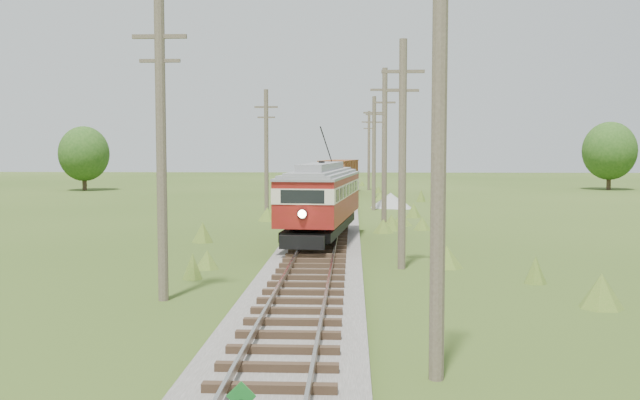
{
  "coord_description": "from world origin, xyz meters",
  "views": [
    {
      "loc": [
        1.45,
        -8.8,
        4.52
      ],
      "look_at": [
        0.0,
        22.58,
        2.28
      ],
      "focal_mm": 40.0,
      "sensor_mm": 36.0,
      "label": 1
    }
  ],
  "objects": [
    {
      "name": "railbed_main",
      "position": [
        0.0,
        34.0,
        0.19
      ],
      "size": [
        3.6,
        96.0,
        0.57
      ],
      "color": "#605B54",
      "rests_on": "ground"
    },
    {
      "name": "streetcar",
      "position": [
        -0.0,
        24.32,
        2.39
      ],
      "size": [
        3.59,
        11.08,
        5.01
      ],
      "rotation": [
        0.0,
        0.0,
        -0.1
      ],
      "color": "black",
      "rests_on": "ground"
    },
    {
      "name": "gondola",
      "position": [
        0.0,
        64.73,
        2.09
      ],
      "size": [
        4.12,
        8.86,
        2.83
      ],
      "rotation": [
        0.0,
        0.0,
        -0.16
      ],
      "color": "black",
      "rests_on": "ground"
    },
    {
      "name": "gravel_pile",
      "position": [
        4.49,
        46.24,
        0.54
      ],
      "size": [
        3.18,
        3.37,
        1.16
      ],
      "color": "gray",
      "rests_on": "ground"
    },
    {
      "name": "utility_pole_r_1",
      "position": [
        3.1,
        5.0,
        4.4
      ],
      "size": [
        0.3,
        0.3,
        8.8
      ],
      "color": "brown",
      "rests_on": "ground"
    },
    {
      "name": "utility_pole_r_2",
      "position": [
        3.3,
        18.0,
        4.42
      ],
      "size": [
        1.6,
        0.3,
        8.6
      ],
      "color": "brown",
      "rests_on": "ground"
    },
    {
      "name": "utility_pole_r_3",
      "position": [
        3.2,
        31.0,
        4.63
      ],
      "size": [
        1.6,
        0.3,
        9.0
      ],
      "color": "brown",
      "rests_on": "ground"
    },
    {
      "name": "utility_pole_r_4",
      "position": [
        3.0,
        44.0,
        4.32
      ],
      "size": [
        1.6,
        0.3,
        8.4
      ],
      "color": "brown",
      "rests_on": "ground"
    },
    {
      "name": "utility_pole_r_5",
      "position": [
        3.4,
        57.0,
        4.58
      ],
      "size": [
        1.6,
        0.3,
        8.9
      ],
      "color": "brown",
      "rests_on": "ground"
    },
    {
      "name": "utility_pole_r_6",
      "position": [
        3.2,
        70.0,
        4.47
      ],
      "size": [
        1.6,
        0.3,
        8.7
      ],
      "color": "brown",
      "rests_on": "ground"
    },
    {
      "name": "utility_pole_l_a",
      "position": [
        -4.2,
        12.0,
        4.63
      ],
      "size": [
        1.6,
        0.3,
        9.0
      ],
      "color": "brown",
      "rests_on": "ground"
    },
    {
      "name": "utility_pole_l_b",
      "position": [
        -4.5,
        40.0,
        4.42
      ],
      "size": [
        1.6,
        0.3,
        8.6
      ],
      "color": "brown",
      "rests_on": "ground"
    },
    {
      "name": "tree_mid_a",
      "position": [
        -28.0,
        68.0,
        4.02
      ],
      "size": [
        5.46,
        5.46,
        7.03
      ],
      "color": "#38281C",
      "rests_on": "ground"
    },
    {
      "name": "tree_mid_b",
      "position": [
        30.0,
        72.0,
        4.33
      ],
      "size": [
        5.88,
        5.88,
        7.57
      ],
      "color": "#38281C",
      "rests_on": "ground"
    }
  ]
}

